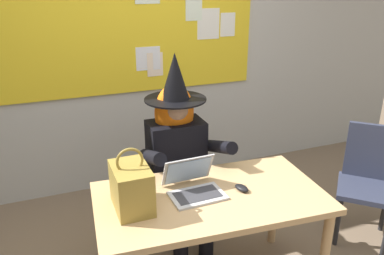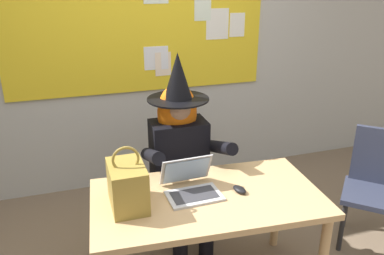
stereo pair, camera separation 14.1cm
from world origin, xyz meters
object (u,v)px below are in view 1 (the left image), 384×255
computer_mouse (242,188)px  person_costumed (179,145)px  chair_at_desk (174,174)px  handbag (131,187)px  desk_main (210,207)px  laptop (194,185)px  chair_extra_corner (368,177)px

computer_mouse → person_costumed: bearing=91.8°
chair_at_desk → person_costumed: bearing=-0.6°
computer_mouse → handbag: (-0.68, 0.06, 0.12)m
desk_main → laptop: (-0.08, 0.07, 0.13)m
chair_at_desk → computer_mouse: bearing=13.5°
desk_main → person_costumed: person_costumed is taller
laptop → person_costumed: bearing=78.2°
person_costumed → handbag: size_ratio=3.89×
chair_at_desk → person_costumed: (-0.00, -0.12, 0.30)m
laptop → desk_main: bearing=-41.4°
chair_at_desk → chair_extra_corner: (1.38, -0.63, 0.01)m
chair_extra_corner → computer_mouse: bearing=-40.0°
desk_main → chair_extra_corner: 1.41m
desk_main → chair_extra_corner: (1.40, 0.11, -0.12)m
desk_main → computer_mouse: computer_mouse is taller
person_costumed → chair_extra_corner: person_costumed is taller
handbag → chair_extra_corner: handbag is taller
person_costumed → handbag: 0.76m
computer_mouse → handbag: bearing=160.3°
laptop → handbag: (-0.39, -0.03, 0.09)m
chair_at_desk → chair_extra_corner: chair_extra_corner is taller
person_costumed → chair_extra_corner: 1.50m
laptop → computer_mouse: laptop is taller
chair_at_desk → computer_mouse: size_ratio=8.52×
chair_at_desk → chair_extra_corner: bearing=65.1°
desk_main → chair_at_desk: size_ratio=1.64×
laptop → computer_mouse: size_ratio=3.22×
chair_at_desk → laptop: (-0.10, -0.67, 0.27)m
laptop → computer_mouse: 0.30m
chair_at_desk → laptop: 0.73m
laptop → handbag: handbag is taller
computer_mouse → chair_extra_corner: size_ratio=0.12×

